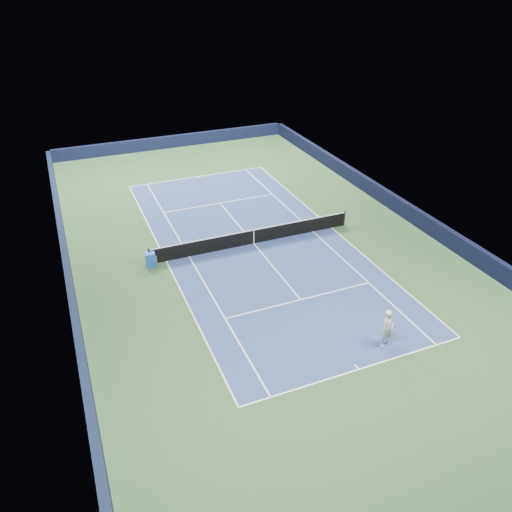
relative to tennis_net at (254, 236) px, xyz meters
name	(u,v)px	position (x,y,z in m)	size (l,w,h in m)	color
ground	(254,243)	(0.00, 0.00, -0.50)	(40.00, 40.00, 0.00)	#2A4A28
wall_far	(173,141)	(0.00, 19.82, 0.05)	(22.00, 0.35, 1.10)	black
wall_right	(401,207)	(10.82, 0.00, 0.05)	(0.35, 40.00, 1.10)	black
wall_left	(68,272)	(-10.82, 0.00, 0.05)	(0.35, 40.00, 1.10)	#101A32
court_surface	(254,243)	(0.00, 0.00, -0.50)	(10.97, 23.77, 0.01)	navy
baseline_far	(198,177)	(0.00, 11.88, -0.50)	(10.97, 0.08, 0.00)	white
baseline_near	(359,369)	(0.00, -11.88, -0.50)	(10.97, 0.08, 0.00)	white
sideline_doubles_right	(331,228)	(5.49, 0.00, -0.50)	(0.08, 23.77, 0.00)	white
sideline_doubles_left	(166,261)	(-5.49, 0.00, -0.50)	(0.08, 23.77, 0.00)	white
sideline_singles_right	(313,231)	(4.12, 0.00, -0.50)	(0.08, 23.77, 0.00)	white
sideline_singles_left	(189,256)	(-4.12, 0.00, -0.50)	(0.08, 23.77, 0.00)	white
service_line_far	(220,203)	(0.00, 6.40, -0.50)	(8.23, 0.08, 0.00)	white
service_line_near	(301,300)	(0.00, -6.40, -0.50)	(8.23, 0.08, 0.00)	white
center_service_line	(254,243)	(0.00, 0.00, -0.50)	(0.08, 12.80, 0.00)	white
center_mark_far	(199,177)	(0.00, 11.73, -0.50)	(0.08, 0.30, 0.00)	white
center_mark_near	(357,367)	(0.00, -11.73, -0.50)	(0.08, 0.30, 0.00)	white
tennis_net	(254,236)	(0.00, 0.00, 0.00)	(12.90, 0.10, 1.07)	black
sponsor_cube	(151,260)	(-6.40, -0.21, -0.07)	(0.60, 0.54, 0.87)	blue
tennis_player	(388,328)	(1.97, -10.96, 0.44)	(0.88, 1.35, 2.14)	silver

